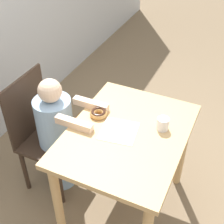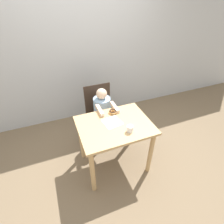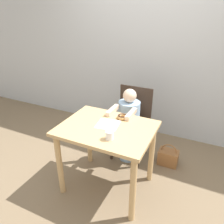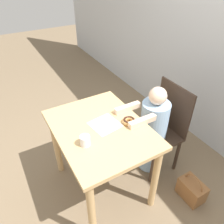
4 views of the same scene
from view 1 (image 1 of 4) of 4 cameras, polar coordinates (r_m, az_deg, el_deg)
name	(u,v)px [view 1 (image 1 of 4)]	position (r m, az deg, el deg)	size (l,w,h in m)	color
ground_plane	(124,206)	(2.53, 2.25, -16.76)	(12.00, 12.00, 0.00)	#7A664C
dining_table	(127,148)	(2.04, 2.69, -6.55)	(0.94, 0.72, 0.77)	tan
chair	(44,133)	(2.42, -12.41, -3.75)	(0.44, 0.39, 0.94)	#38281E
child_figure	(57,137)	(2.36, -9.95, -4.54)	(0.27, 0.50, 0.99)	#99BCE0
donut	(99,113)	(2.06, -2.48, -0.20)	(0.12, 0.12, 0.04)	tan
napkin	(119,131)	(1.95, 1.27, -3.47)	(0.25, 0.25, 0.00)	white
handbag	(82,129)	(2.98, -5.59, -3.17)	(0.25, 0.16, 0.30)	brown
cup	(163,124)	(1.97, 9.28, -2.14)	(0.08, 0.08, 0.08)	white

